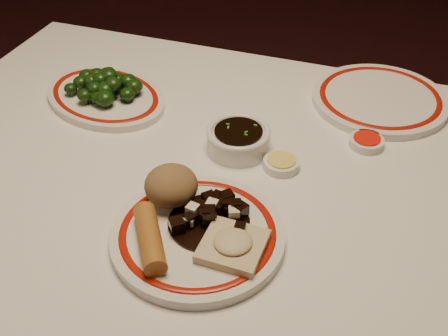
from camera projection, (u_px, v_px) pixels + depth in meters
dining_table at (207, 210)px, 1.04m from camera, size 1.20×0.90×0.75m
main_plate at (198, 235)px, 0.85m from camera, size 0.28×0.28×0.02m
rice_mound at (171, 185)px, 0.88m from camera, size 0.08×0.08×0.06m
spring_roll at (150, 238)px, 0.81m from camera, size 0.10×0.12×0.03m
fried_wonton at (233, 245)px, 0.81m from camera, size 0.09×0.09×0.02m
stirfry_heap at (212, 214)px, 0.86m from camera, size 0.13×0.13×0.03m
broccoli_plate at (105, 97)px, 1.16m from camera, size 0.34×0.31×0.02m
broccoli_pile at (107, 84)px, 1.14m from camera, size 0.15×0.12×0.05m
soy_bowl at (238, 140)px, 1.02m from camera, size 0.12×0.12×0.04m
sweet_sour_dish at (366, 142)px, 1.04m from camera, size 0.06×0.06×0.02m
mustard_dish at (281, 164)px, 0.99m from camera, size 0.06×0.06×0.02m
far_plate at (380, 99)px, 1.15m from camera, size 0.35×0.35×0.02m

